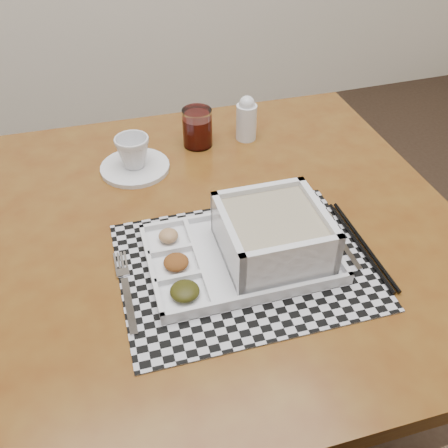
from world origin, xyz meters
The scene contains 10 objects.
dining_table centered at (0.40, 0.79, 0.61)m, with size 0.94×0.94×0.68m.
placemat centered at (0.40, 0.66, 0.69)m, with size 0.43×0.33×0.00m, color #AFAEB6.
serving_tray centered at (0.44, 0.67, 0.72)m, with size 0.33×0.23×0.10m.
fork centered at (0.20, 0.67, 0.69)m, with size 0.02×0.19×0.00m.
spoon centered at (0.59, 0.72, 0.69)m, with size 0.04×0.18×0.01m.
chopsticks centered at (0.62, 0.64, 0.69)m, with size 0.03×0.24×0.01m.
saucer centered at (0.28, 1.01, 0.69)m, with size 0.15×0.15×0.01m, color silver.
cup centered at (0.28, 1.01, 0.73)m, with size 0.07×0.07×0.07m, color silver.
juice_glass centered at (0.43, 1.07, 0.73)m, with size 0.07×0.07×0.09m.
creamer_bottle centered at (0.55, 1.07, 0.74)m, with size 0.05×0.05×0.11m.
Camera 1 is at (0.18, 0.09, 1.30)m, focal length 40.00 mm.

